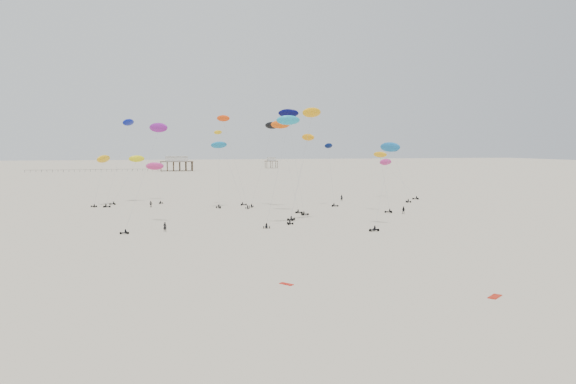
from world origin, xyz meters
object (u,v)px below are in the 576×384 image
object	(u,v)px
rig_9	(391,168)
spectator_0	(165,231)
rig_0	(269,139)
pavilion_main	(177,164)
rig_4	(219,156)
pavilion_small	(271,163)

from	to	relation	value
rig_9	spectator_0	world-z (taller)	rig_9
spectator_0	rig_0	bearing A→B (deg)	-113.78
pavilion_main	rig_4	xyz separation A→B (m)	(0.32, -225.01, 9.48)
pavilion_main	spectator_0	xyz separation A→B (m)	(-15.03, -263.99, -4.22)
pavilion_small	rig_0	size ratio (longest dim) A/B	0.39
pavilion_main	spectator_0	distance (m)	264.45
pavilion_small	rig_0	distance (m)	261.06
pavilion_main	rig_4	size ratio (longest dim) A/B	1.17
rig_9	spectator_0	bearing A→B (deg)	140.90
pavilion_main	rig_0	xyz separation A→B (m)	(13.90, -224.52, 14.23)
pavilion_small	rig_9	world-z (taller)	rig_9
rig_4	rig_9	size ratio (longest dim) A/B	1.19
pavilion_main	pavilion_small	size ratio (longest dim) A/B	2.33
rig_9	spectator_0	size ratio (longest dim) A/B	7.00
pavilion_small	rig_9	bearing A→B (deg)	-93.07
pavilion_main	rig_4	distance (m)	225.21
rig_4	spectator_0	bearing A→B (deg)	55.16
pavilion_small	rig_0	xyz separation A→B (m)	(-56.10, -254.52, 14.97)
rig_4	pavilion_small	bearing A→B (deg)	-118.63
rig_0	rig_4	bearing A→B (deg)	5.30
pavilion_small	spectator_0	size ratio (longest dim) A/B	4.19
pavilion_small	pavilion_main	bearing A→B (deg)	-156.80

